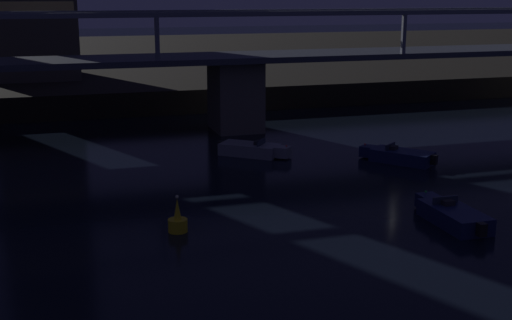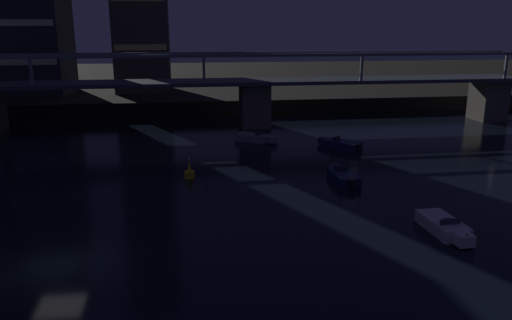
{
  "view_description": "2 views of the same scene",
  "coord_description": "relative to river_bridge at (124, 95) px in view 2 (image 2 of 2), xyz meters",
  "views": [
    {
      "loc": [
        2.35,
        -13.8,
        10.76
      ],
      "look_at": [
        11.89,
        17.43,
        2.61
      ],
      "focal_mm": 47.33,
      "sensor_mm": 36.0,
      "label": 1
    },
    {
      "loc": [
        7.14,
        -26.16,
        12.57
      ],
      "look_at": [
        13.06,
        14.09,
        1.73
      ],
      "focal_mm": 35.23,
      "sensor_mm": 36.0,
      "label": 2
    }
  ],
  "objects": [
    {
      "name": "far_riverbank",
      "position": [
        -0.0,
        48.01,
        -3.26
      ],
      "size": [
        240.0,
        80.0,
        2.2
      ],
      "primitive_type": "cube",
      "color": "black",
      "rests_on": "ground"
    },
    {
      "name": "speedboat_near_left",
      "position": [
        23.14,
        -36.31,
        -3.95
      ],
      "size": [
        1.91,
        5.21,
        1.16
      ],
      "color": "silver",
      "rests_on": "ground"
    },
    {
      "name": "speedboat_near_center",
      "position": [
        23.67,
        -13.34,
        -3.95
      ],
      "size": [
        4.07,
        4.65,
        1.16
      ],
      "color": "#19234C",
      "rests_on": "ground"
    },
    {
      "name": "ground_plane",
      "position": [
        -0.0,
        -37.53,
        -4.36
      ],
      "size": [
        400.0,
        400.0,
        0.0
      ],
      "primitive_type": "plane",
      "color": "black"
    },
    {
      "name": "tower_west_tall",
      "position": [
        -14.91,
        19.8,
        11.61
      ],
      "size": [
        9.25,
        12.6,
        27.84
      ],
      "color": "#282833",
      "rests_on": "far_riverbank"
    },
    {
      "name": "river_bridge",
      "position": [
        0.0,
        0.0,
        0.0
      ],
      "size": [
        103.96,
        6.4,
        9.38
      ],
      "color": "#605B51",
      "rests_on": "ground"
    },
    {
      "name": "speedboat_mid_left",
      "position": [
        15.08,
        -8.81,
        -3.95
      ],
      "size": [
        4.61,
        4.12,
        1.16
      ],
      "color": "gray",
      "rests_on": "ground"
    },
    {
      "name": "channel_buoy",
      "position": [
        7.5,
        -22.11,
        -3.89
      ],
      "size": [
        0.9,
        0.9,
        1.76
      ],
      "color": "yellow",
      "rests_on": "ground"
    },
    {
      "name": "speedboat_near_right",
      "position": [
        20.24,
        -24.8,
        -3.95
      ],
      "size": [
        1.81,
        5.19,
        1.16
      ],
      "color": "#19234C",
      "rests_on": "ground"
    }
  ]
}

